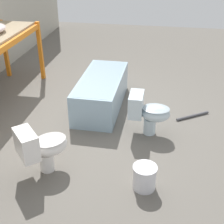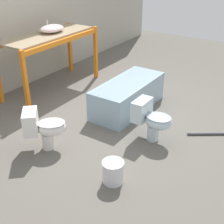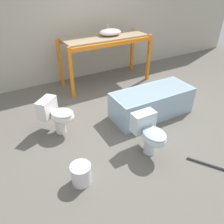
{
  "view_description": "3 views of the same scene",
  "coord_description": "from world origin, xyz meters",
  "px_view_note": "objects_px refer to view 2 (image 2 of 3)",
  "views": [
    {
      "loc": [
        -4.22,
        -1.28,
        2.55
      ],
      "look_at": [
        -0.82,
        -0.68,
        0.59
      ],
      "focal_mm": 50.0,
      "sensor_mm": 36.0,
      "label": 1
    },
    {
      "loc": [
        -4.07,
        -2.86,
        2.63
      ],
      "look_at": [
        -0.71,
        -0.66,
        0.51
      ],
      "focal_mm": 50.0,
      "sensor_mm": 36.0,
      "label": 2
    },
    {
      "loc": [
        -2.09,
        -3.11,
        2.41
      ],
      "look_at": [
        -0.67,
        -0.59,
        0.55
      ],
      "focal_mm": 35.0,
      "sensor_mm": 36.0,
      "label": 3
    }
  ],
  "objects_px": {
    "toilet_far": "(44,127)",
    "bucket_white": "(113,172)",
    "toilet_near": "(152,118)",
    "sink_basin": "(52,28)",
    "bathtub_main": "(128,93)"
  },
  "relations": [
    {
      "from": "bathtub_main",
      "to": "bucket_white",
      "type": "distance_m",
      "value": 2.06
    },
    {
      "from": "toilet_far",
      "to": "bucket_white",
      "type": "relative_size",
      "value": 2.24
    },
    {
      "from": "toilet_near",
      "to": "toilet_far",
      "type": "relative_size",
      "value": 0.93
    },
    {
      "from": "sink_basin",
      "to": "bathtub_main",
      "type": "xyz_separation_m",
      "value": [
        -0.1,
        -1.83,
        -0.92
      ]
    },
    {
      "from": "toilet_near",
      "to": "toilet_far",
      "type": "distance_m",
      "value": 1.59
    },
    {
      "from": "bathtub_main",
      "to": "toilet_near",
      "type": "relative_size",
      "value": 2.57
    },
    {
      "from": "bucket_white",
      "to": "toilet_near",
      "type": "bearing_deg",
      "value": 2.88
    },
    {
      "from": "sink_basin",
      "to": "toilet_far",
      "type": "distance_m",
      "value": 2.53
    },
    {
      "from": "sink_basin",
      "to": "bucket_white",
      "type": "bearing_deg",
      "value": -125.72
    },
    {
      "from": "toilet_near",
      "to": "bucket_white",
      "type": "xyz_separation_m",
      "value": [
        -1.16,
        -0.06,
        -0.21
      ]
    },
    {
      "from": "toilet_near",
      "to": "toilet_far",
      "type": "xyz_separation_m",
      "value": [
        -1.07,
        1.18,
        0.0
      ]
    },
    {
      "from": "bathtub_main",
      "to": "toilet_far",
      "type": "distance_m",
      "value": 1.81
    },
    {
      "from": "bathtub_main",
      "to": "bucket_white",
      "type": "relative_size",
      "value": 5.34
    },
    {
      "from": "toilet_far",
      "to": "bucket_white",
      "type": "xyz_separation_m",
      "value": [
        -0.09,
        -1.24,
        -0.21
      ]
    },
    {
      "from": "bucket_white",
      "to": "sink_basin",
      "type": "bearing_deg",
      "value": 54.28
    }
  ]
}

